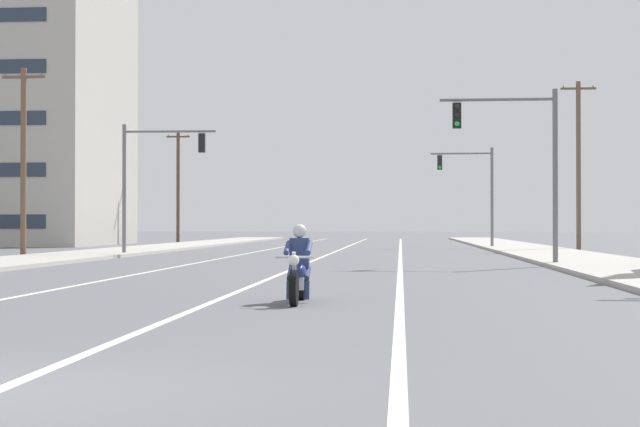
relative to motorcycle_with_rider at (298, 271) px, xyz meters
The scene contains 12 objects.
lane_stripe_center 34.94m from the motorcycle_with_rider, 92.65° to the left, with size 0.16×100.00×0.01m, color beige.
lane_stripe_left 35.38m from the motorcycle_with_rider, 99.43° to the left, with size 0.16×100.00×0.01m, color beige.
lane_stripe_right 34.95m from the motorcycle_with_rider, 86.93° to the left, with size 0.16×100.00×0.01m, color beige.
sidewalk_kerb_right 31.23m from the motorcycle_with_rider, 73.22° to the left, with size 4.40×110.00×0.14m, color #ADA89E.
sidewalk_kerb_left 32.42m from the motorcycle_with_rider, 112.74° to the left, with size 4.40×110.00×0.14m, color #ADA89E.
motorcycle_with_rider is the anchor object (origin of this frame).
traffic_signal_near_right 18.31m from the motorcycle_with_rider, 70.03° to the left, with size 4.10×0.37×6.20m.
traffic_signal_near_left 29.63m from the motorcycle_with_rider, 109.64° to the left, with size 4.45×0.40×6.20m.
traffic_signal_mid_right 44.02m from the motorcycle_with_rider, 81.57° to the left, with size 3.85×0.37×6.20m.
utility_pole_left_near 29.51m from the motorcycle_with_rider, 120.93° to the left, with size 1.99×0.26×8.51m.
utility_pole_right_far 40.89m from the motorcycle_with_rider, 72.93° to the left, with size 1.97×0.26×9.57m.
utility_pole_left_far 59.46m from the motorcycle_with_rider, 104.93° to the left, with size 1.82×0.26×8.67m.
Camera 1 is at (3.66, -8.22, 1.45)m, focal length 55.81 mm.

